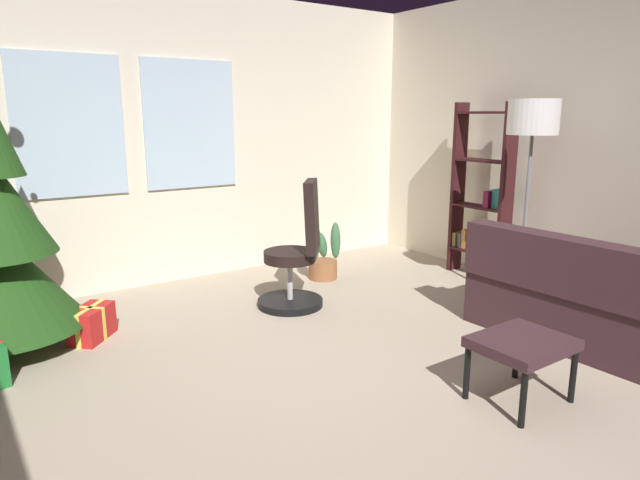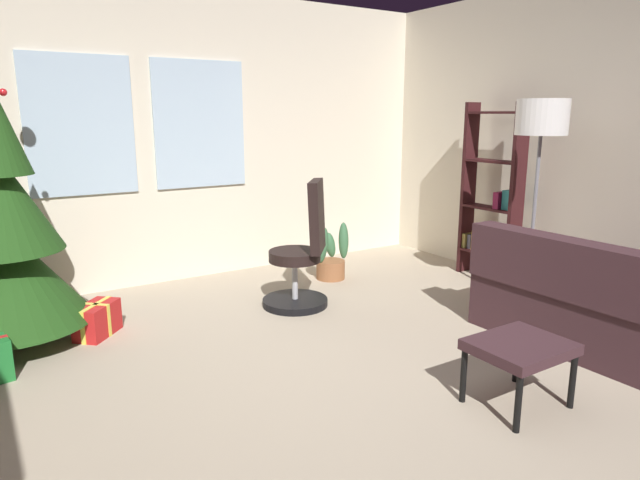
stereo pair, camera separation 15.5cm
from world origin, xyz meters
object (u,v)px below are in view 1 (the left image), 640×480
gift_box_red (92,323)px  potted_plant (322,258)px  footstool (522,347)px  floor_lamp (532,129)px  office_chair (297,259)px  bookshelf (481,202)px  couch (623,306)px  gift_box_gold (37,309)px

gift_box_red → potted_plant: 2.30m
gift_box_red → footstool: bearing=-52.7°
floor_lamp → office_chair: bearing=145.5°
bookshelf → potted_plant: bookshelf is taller
couch → floor_lamp: size_ratio=1.03×
footstool → floor_lamp: bearing=35.8°
office_chair → couch: bearing=-54.0°
office_chair → floor_lamp: bearing=-34.5°
floor_lamp → gift_box_gold: bearing=150.1°
potted_plant → couch: bearing=-72.6°
gift_box_red → potted_plant: (2.28, 0.30, 0.09)m
gift_box_red → potted_plant: potted_plant is taller
office_chair → potted_plant: bearing=40.4°
gift_box_gold → footstool: bearing=-55.6°
footstool → gift_box_red: 2.96m
footstool → floor_lamp: floor_lamp is taller
gift_box_gold → floor_lamp: floor_lamp is taller
potted_plant → gift_box_red: bearing=-172.5°
gift_box_red → office_chair: size_ratio=0.37×
couch → gift_box_gold: bearing=139.0°
office_chair → potted_plant: office_chair is taller
footstool → potted_plant: size_ratio=0.94×
gift_box_gold → office_chair: 2.12m
bookshelf → potted_plant: bearing=148.5°
gift_box_red → floor_lamp: floor_lamp is taller
footstool → gift_box_red: (-1.79, 2.34, -0.21)m
gift_box_gold → floor_lamp: bearing=-29.9°
office_chair → bookshelf: 2.05m
gift_box_red → gift_box_gold: bearing=112.1°
couch → gift_box_red: 3.82m
bookshelf → floor_lamp: (-0.43, -0.81, 0.74)m
couch → gift_box_gold: (-3.34, 2.91, -0.19)m
couch → office_chair: (-1.46, 2.00, 0.13)m
gift_box_gold → potted_plant: (2.54, -0.35, 0.11)m
footstool → potted_plant: bearing=79.6°
gift_box_gold → gift_box_red: bearing=-67.9°
couch → bookshelf: size_ratio=1.04×
footstool → bookshelf: 2.62m
potted_plant → footstool: bearing=-100.4°
potted_plant → gift_box_gold: bearing=172.1°
gift_box_gold → bookshelf: bearing=-16.8°
couch → gift_box_red: couch is taller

